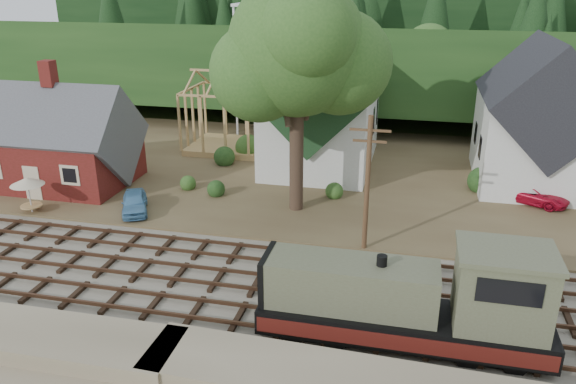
% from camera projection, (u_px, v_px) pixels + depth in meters
% --- Properties ---
extents(ground, '(140.00, 140.00, 0.00)m').
position_uv_depth(ground, '(217.00, 284.00, 28.88)').
color(ground, '#384C1E').
rests_on(ground, ground).
extents(railroad_bed, '(64.00, 11.00, 0.16)m').
position_uv_depth(railroad_bed, '(217.00, 282.00, 28.85)').
color(railroad_bed, '#726B5B').
rests_on(railroad_bed, ground).
extents(village_flat, '(64.00, 26.00, 0.30)m').
position_uv_depth(village_flat, '(293.00, 170.00, 45.17)').
color(village_flat, brown).
rests_on(village_flat, ground).
extents(hillside, '(70.00, 28.96, 12.74)m').
position_uv_depth(hillside, '(336.00, 108.00, 67.03)').
color(hillside, '#1E3F19').
rests_on(hillside, ground).
extents(ridge, '(80.00, 20.00, 12.00)m').
position_uv_depth(ridge, '(352.00, 84.00, 81.56)').
color(ridge, black).
rests_on(ridge, ground).
extents(depot, '(10.80, 7.41, 9.00)m').
position_uv_depth(depot, '(59.00, 145.00, 41.06)').
color(depot, '#511912').
rests_on(depot, village_flat).
extents(church, '(8.40, 15.17, 13.00)m').
position_uv_depth(church, '(322.00, 105.00, 44.46)').
color(church, silver).
rests_on(church, village_flat).
extents(farmhouse, '(8.40, 10.80, 10.60)m').
position_uv_depth(farmhouse, '(538.00, 122.00, 40.60)').
color(farmhouse, silver).
rests_on(farmhouse, village_flat).
extents(timber_frame, '(8.20, 6.20, 6.99)m').
position_uv_depth(timber_frame, '(236.00, 117.00, 48.93)').
color(timber_frame, tan).
rests_on(timber_frame, village_flat).
extents(lattice_tower, '(3.20, 3.20, 12.12)m').
position_uv_depth(lattice_tower, '(253.00, 30.00, 51.94)').
color(lattice_tower, silver).
rests_on(lattice_tower, village_flat).
extents(big_tree, '(10.90, 8.40, 14.70)m').
position_uv_depth(big_tree, '(300.00, 57.00, 33.88)').
color(big_tree, '#38281E').
rests_on(big_tree, village_flat).
extents(telegraph_pole_near, '(2.20, 0.28, 8.00)m').
position_uv_depth(telegraph_pole_near, '(367.00, 183.00, 30.60)').
color(telegraph_pole_near, '#4C331E').
rests_on(telegraph_pole_near, ground).
extents(locomotive, '(11.93, 2.98, 4.77)m').
position_uv_depth(locomotive, '(415.00, 303.00, 23.32)').
color(locomotive, black).
rests_on(locomotive, railroad_bed).
extents(car_blue, '(3.14, 4.20, 1.33)m').
position_uv_depth(car_blue, '(134.00, 202.00, 36.63)').
color(car_blue, '#5A95C1').
rests_on(car_blue, village_flat).
extents(car_red, '(5.04, 3.81, 1.27)m').
position_uv_depth(car_red, '(533.00, 194.00, 38.08)').
color(car_red, red).
rests_on(car_red, village_flat).
extents(patio_set, '(2.14, 2.14, 2.38)m').
position_uv_depth(patio_set, '(27.00, 183.00, 36.13)').
color(patio_set, silver).
rests_on(patio_set, village_flat).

